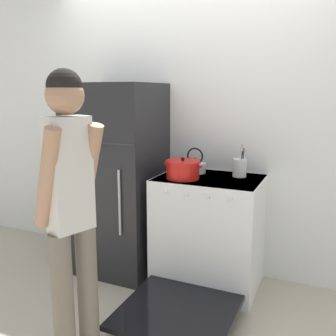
{
  "coord_description": "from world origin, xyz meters",
  "views": [
    {
      "loc": [
        1.16,
        -3.06,
        1.57
      ],
      "look_at": [
        0.0,
        -0.45,
        0.99
      ],
      "focal_mm": 40.0,
      "sensor_mm": 36.0,
      "label": 1
    }
  ],
  "objects_px": {
    "dutch_oven_pot": "(183,169)",
    "person": "(71,206)",
    "stove_range": "(207,234)",
    "tea_kettle": "(195,166)",
    "refrigerator": "(117,179)",
    "utensil_jar": "(240,167)"
  },
  "relations": [
    {
      "from": "tea_kettle",
      "to": "person",
      "type": "distance_m",
      "value": 1.34
    },
    {
      "from": "stove_range",
      "to": "tea_kettle",
      "type": "height_order",
      "value": "tea_kettle"
    },
    {
      "from": "tea_kettle",
      "to": "refrigerator",
      "type": "bearing_deg",
      "value": -167.83
    },
    {
      "from": "refrigerator",
      "to": "dutch_oven_pot",
      "type": "distance_m",
      "value": 0.68
    },
    {
      "from": "person",
      "to": "refrigerator",
      "type": "bearing_deg",
      "value": 38.9
    },
    {
      "from": "refrigerator",
      "to": "dutch_oven_pot",
      "type": "xyz_separation_m",
      "value": [
        0.65,
        -0.1,
        0.16
      ]
    },
    {
      "from": "stove_range",
      "to": "person",
      "type": "height_order",
      "value": "person"
    },
    {
      "from": "tea_kettle",
      "to": "person",
      "type": "bearing_deg",
      "value": -100.29
    },
    {
      "from": "dutch_oven_pot",
      "to": "utensil_jar",
      "type": "relative_size",
      "value": 1.21
    },
    {
      "from": "stove_range",
      "to": "utensil_jar",
      "type": "height_order",
      "value": "utensil_jar"
    },
    {
      "from": "dutch_oven_pot",
      "to": "utensil_jar",
      "type": "height_order",
      "value": "utensil_jar"
    },
    {
      "from": "stove_range",
      "to": "person",
      "type": "xyz_separation_m",
      "value": [
        -0.41,
        -1.16,
        0.51
      ]
    },
    {
      "from": "stove_range",
      "to": "tea_kettle",
      "type": "bearing_deg",
      "value": 136.55
    },
    {
      "from": "utensil_jar",
      "to": "person",
      "type": "xyz_separation_m",
      "value": [
        -0.61,
        -1.32,
        -0.02
      ]
    },
    {
      "from": "person",
      "to": "utensil_jar",
      "type": "bearing_deg",
      "value": -6.0
    },
    {
      "from": "refrigerator",
      "to": "person",
      "type": "height_order",
      "value": "person"
    },
    {
      "from": "dutch_oven_pot",
      "to": "refrigerator",
      "type": "bearing_deg",
      "value": 171.54
    },
    {
      "from": "dutch_oven_pot",
      "to": "person",
      "type": "bearing_deg",
      "value": -101.79
    },
    {
      "from": "refrigerator",
      "to": "person",
      "type": "distance_m",
      "value": 1.26
    },
    {
      "from": "stove_range",
      "to": "dutch_oven_pot",
      "type": "relative_size",
      "value": 4.28
    },
    {
      "from": "stove_range",
      "to": "person",
      "type": "relative_size",
      "value": 0.79
    },
    {
      "from": "refrigerator",
      "to": "utensil_jar",
      "type": "height_order",
      "value": "refrigerator"
    }
  ]
}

